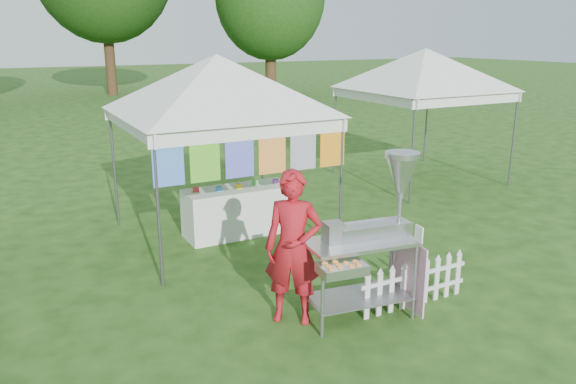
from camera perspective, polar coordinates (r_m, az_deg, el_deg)
ground at (r=6.70m, az=4.64°, el=-13.74°), size 120.00×120.00×0.00m
canopy_main at (r=8.98m, az=-7.28°, el=13.66°), size 4.24×4.24×3.45m
canopy_right at (r=13.17m, az=13.83°, el=13.97°), size 4.24×4.24×3.45m
donut_cart at (r=6.62m, az=9.07°, el=-3.20°), size 1.52×0.94×1.98m
vendor at (r=6.50m, az=0.53°, el=-5.69°), size 0.80×0.75×1.83m
picket_fence at (r=7.24m, az=12.73°, el=-9.19°), size 1.62×0.03×0.56m
display_table at (r=9.55m, az=-5.09°, el=-1.92°), size 1.80×0.70×0.81m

